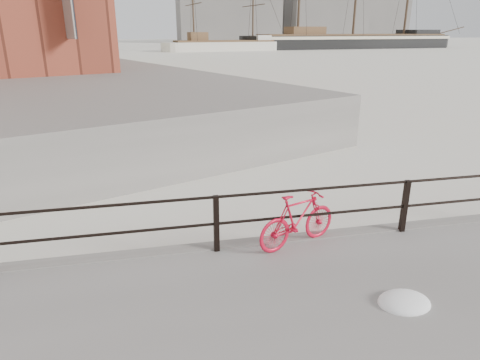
{
  "coord_description": "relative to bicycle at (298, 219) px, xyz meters",
  "views": [
    {
      "loc": [
        -8.0,
        -6.56,
        3.91
      ],
      "look_at": [
        -6.23,
        1.5,
        1.0
      ],
      "focal_mm": 32.0,
      "sensor_mm": 36.0,
      "label": 1
    }
  ],
  "objects": [
    {
      "name": "schooner_left",
      "position": [
        -22.37,
        68.69,
        -0.84
      ],
      "size": [
        28.39,
        16.54,
        20.06
      ],
      "primitive_type": null,
      "rotation": [
        0.0,
        0.0,
        -0.17
      ],
      "color": "white",
      "rests_on": "ground"
    },
    {
      "name": "barque_black",
      "position": [
        43.14,
        85.27,
        -0.84
      ],
      "size": [
        60.02,
        24.59,
        33.19
      ],
      "primitive_type": null,
      "rotation": [
        0.0,
        0.0,
        0.09
      ],
      "color": "black",
      "rests_on": "ground"
    },
    {
      "name": "bicycle",
      "position": [
        0.0,
        0.0,
        0.0
      ],
      "size": [
        1.59,
        0.8,
        0.97
      ],
      "primitive_type": "imported",
      "rotation": [
        0.0,
        0.0,
        0.36
      ],
      "color": "red",
      "rests_on": "promenade"
    },
    {
      "name": "industrial_west",
      "position": [
        25.6,
        140.25,
        8.16
      ],
      "size": [
        32.0,
        18.0,
        18.0
      ],
      "primitive_type": "cube",
      "color": "gray",
      "rests_on": "ground"
    },
    {
      "name": "industrial_east",
      "position": [
        83.6,
        150.25,
        6.16
      ],
      "size": [
        20.0,
        16.0,
        14.0
      ],
      "primitive_type": "cube",
      "color": "gray",
      "rests_on": "ground"
    },
    {
      "name": "schooner_mid",
      "position": [
        13.32,
        79.62,
        -0.84
      ],
      "size": [
        27.8,
        14.93,
        19.25
      ],
      "primitive_type": null,
      "rotation": [
        0.0,
        0.0,
        0.15
      ],
      "color": "beige",
      "rests_on": "ground"
    },
    {
      "name": "industrial_mid",
      "position": [
        60.6,
        145.25,
        11.16
      ],
      "size": [
        26.0,
        20.0,
        24.0
      ],
      "primitive_type": "cube",
      "color": "gray",
      "rests_on": "ground"
    }
  ]
}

